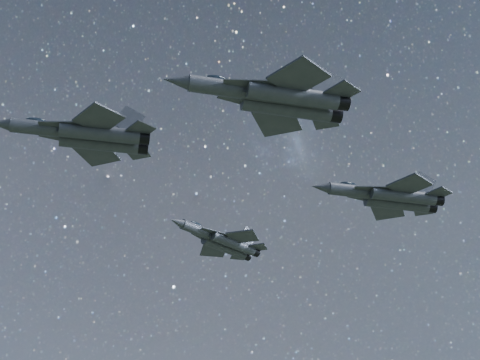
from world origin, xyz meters
name	(u,v)px	position (x,y,z in m)	size (l,w,h in m)	color
jet_lead	(87,135)	(-20.41, -2.27, 144.26)	(17.34, 11.82, 4.35)	#30343C
jet_left	(222,241)	(3.05, 16.13, 144.74)	(15.47, 10.39, 3.91)	#30343C
jet_right	(275,97)	(-3.80, -13.02, 147.04)	(20.22, 13.89, 5.08)	#30343C
jet_slot	(389,197)	(17.71, -2.20, 145.81)	(17.63, 12.09, 4.43)	#30343C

